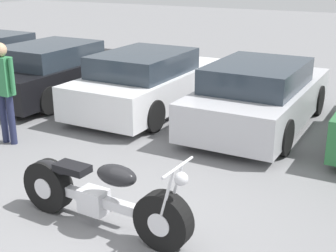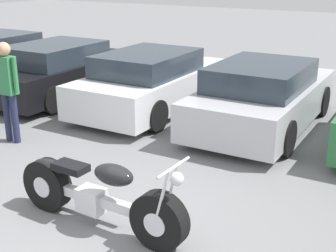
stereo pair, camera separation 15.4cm
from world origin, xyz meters
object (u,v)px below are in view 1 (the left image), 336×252
at_px(motorcycle, 99,196).
at_px(parked_car_white, 148,82).
at_px(person_standing, 4,84).
at_px(parked_car_black, 56,71).
at_px(parked_car_silver, 260,96).

xyz_separation_m(motorcycle, parked_car_white, (-2.01, 4.51, 0.20)).
xyz_separation_m(motorcycle, person_standing, (-3.12, 1.53, 0.66)).
height_order(motorcycle, person_standing, person_standing).
bearing_deg(parked_car_white, person_standing, -110.36).
distance_m(parked_car_black, parked_car_silver, 4.97).
relative_size(parked_car_silver, person_standing, 2.33).
bearing_deg(parked_car_white, parked_car_black, -177.19).
bearing_deg(parked_car_white, parked_car_silver, 0.75).
distance_m(parked_car_white, person_standing, 3.21).
relative_size(motorcycle, parked_car_silver, 0.57).
height_order(parked_car_black, parked_car_silver, same).
relative_size(motorcycle, parked_car_black, 0.57).
distance_m(parked_car_white, parked_car_silver, 2.48).
bearing_deg(parked_car_silver, motorcycle, -95.94).
distance_m(motorcycle, parked_car_black, 6.28).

